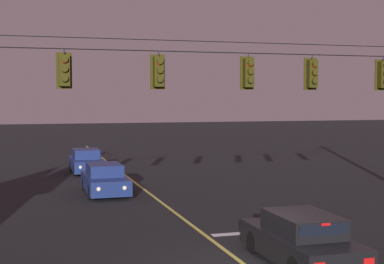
% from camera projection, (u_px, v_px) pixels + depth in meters
% --- Properties ---
extents(lane_centre_stripe, '(0.14, 60.00, 0.01)m').
position_uv_depth(lane_centre_stripe, '(159.00, 201.00, 24.78)').
color(lane_centre_stripe, '#D1C64C').
rests_on(lane_centre_stripe, ground).
extents(stop_bar_paint, '(3.40, 0.36, 0.01)m').
position_uv_depth(stop_bar_paint, '(261.00, 232.00, 19.00)').
color(stop_bar_paint, silver).
rests_on(stop_bar_paint, ground).
extents(signal_span_assembly, '(21.76, 0.32, 7.34)m').
position_uv_depth(signal_span_assembly, '(201.00, 117.00, 18.81)').
color(signal_span_assembly, '#2D2116').
rests_on(signal_span_assembly, ground).
extents(traffic_light_left_inner, '(0.48, 0.41, 1.22)m').
position_uv_depth(traffic_light_left_inner, '(64.00, 70.00, 17.48)').
color(traffic_light_left_inner, black).
extents(traffic_light_centre, '(0.48, 0.41, 1.22)m').
position_uv_depth(traffic_light_centre, '(159.00, 72.00, 18.31)').
color(traffic_light_centre, black).
extents(traffic_light_right_inner, '(0.48, 0.41, 1.22)m').
position_uv_depth(traffic_light_right_inner, '(249.00, 73.00, 19.18)').
color(traffic_light_right_inner, black).
extents(traffic_light_rightmost, '(0.48, 0.41, 1.22)m').
position_uv_depth(traffic_light_rightmost, '(312.00, 74.00, 19.85)').
color(traffic_light_rightmost, black).
extents(traffic_light_far_right, '(0.48, 0.41, 1.22)m').
position_uv_depth(traffic_light_far_right, '(383.00, 75.00, 20.66)').
color(traffic_light_far_right, black).
extents(car_waiting_near_lane, '(1.80, 4.33, 1.39)m').
position_uv_depth(car_waiting_near_lane, '(301.00, 240.00, 15.25)').
color(car_waiting_near_lane, black).
rests_on(car_waiting_near_lane, ground).
extents(car_oncoming_lead, '(1.80, 4.42, 1.39)m').
position_uv_depth(car_oncoming_lead, '(105.00, 180.00, 26.64)').
color(car_oncoming_lead, navy).
rests_on(car_oncoming_lead, ground).
extents(car_oncoming_trailing, '(1.80, 4.42, 1.39)m').
position_uv_depth(car_oncoming_trailing, '(86.00, 162.00, 34.39)').
color(car_oncoming_trailing, navy).
rests_on(car_oncoming_trailing, ground).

